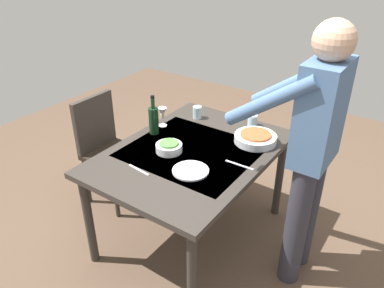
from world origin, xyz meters
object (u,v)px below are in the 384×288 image
wine_glass_left (162,113)px  dinner_plate_near (191,171)px  water_cup_near_right (197,112)px  chair_near (105,143)px  dining_table (192,160)px  serving_bowl_pasta (255,138)px  water_cup_near_left (252,121)px  wine_bottle (154,119)px  side_bowl_salad (169,147)px  person_server (311,147)px

wine_glass_left → dinner_plate_near: size_ratio=0.66×
water_cup_near_right → dinner_plate_near: bearing=31.0°
chair_near → water_cup_near_right: bearing=126.6°
water_cup_near_right → dining_table: bearing=30.1°
dining_table → serving_bowl_pasta: bearing=139.4°
dining_table → wine_glass_left: (-0.18, -0.40, 0.18)m
water_cup_near_left → serving_bowl_pasta: (0.22, 0.14, -0.01)m
wine_bottle → serving_bowl_pasta: 0.75m
wine_glass_left → side_bowl_salad: (0.28, 0.28, -0.07)m
chair_near → person_server: (-0.13, 1.63, 0.43)m
serving_bowl_pasta → person_server: bearing=63.8°
dining_table → wine_glass_left: 0.48m
serving_bowl_pasta → side_bowl_salad: bearing=-43.1°
chair_near → side_bowl_salad: bearing=82.7°
wine_glass_left → serving_bowl_pasta: (-0.17, 0.70, -0.07)m
dining_table → chair_near: 0.89m
water_cup_near_left → water_cup_near_right: bearing=-73.9°
person_server → side_bowl_salad: (0.23, -0.88, -0.18)m
side_bowl_salad → wine_glass_left: bearing=-135.3°
side_bowl_salad → dinner_plate_near: (0.12, 0.26, -0.03)m
chair_near → serving_bowl_pasta: size_ratio=3.03×
serving_bowl_pasta → dinner_plate_near: 0.60m
wine_glass_left → side_bowl_salad: bearing=44.7°
chair_near → side_bowl_salad: (0.10, 0.75, 0.26)m
wine_bottle → wine_glass_left: bearing=-170.4°
person_server → water_cup_near_right: size_ratio=17.20×
dining_table → serving_bowl_pasta: serving_bowl_pasta is taller
wine_bottle → dinner_plate_near: 0.60m
water_cup_near_right → serving_bowl_pasta: (0.10, 0.56, -0.02)m
wine_bottle → water_cup_near_left: (-0.52, 0.54, -0.07)m
wine_bottle → dinner_plate_near: bearing=62.2°
dining_table → wine_bottle: 0.42m
chair_near → wine_bottle: (-0.06, 0.50, 0.33)m
chair_near → water_cup_near_right: (-0.45, 0.61, 0.27)m
water_cup_near_left → serving_bowl_pasta: 0.26m
serving_bowl_pasta → chair_near: bearing=-73.2°
water_cup_near_left → wine_glass_left: bearing=-55.1°
wine_bottle → side_bowl_salad: 0.31m
water_cup_near_left → chair_near: bearing=-60.9°
person_server → wine_glass_left: 1.16m
chair_near → dinner_plate_near: 1.06m
dining_table → water_cup_near_right: size_ratio=13.86×
wine_bottle → dinner_plate_near: (0.27, 0.52, -0.10)m
wine_bottle → water_cup_near_left: bearing=133.9°
dining_table → chair_near: (0.00, -0.88, -0.14)m
serving_bowl_pasta → water_cup_near_right: bearing=-100.0°
person_server → side_bowl_salad: bearing=-75.4°
chair_near → person_server: 1.69m
serving_bowl_pasta → side_bowl_salad: size_ratio=1.67×
dining_table → serving_bowl_pasta: (-0.35, 0.30, 0.11)m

